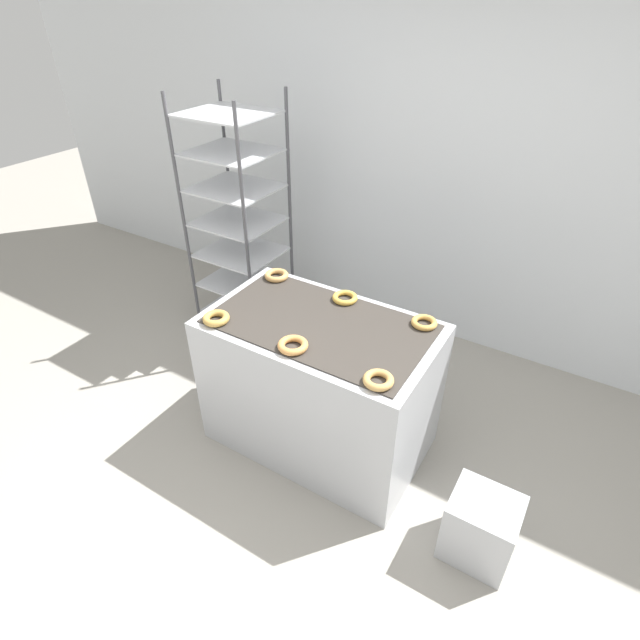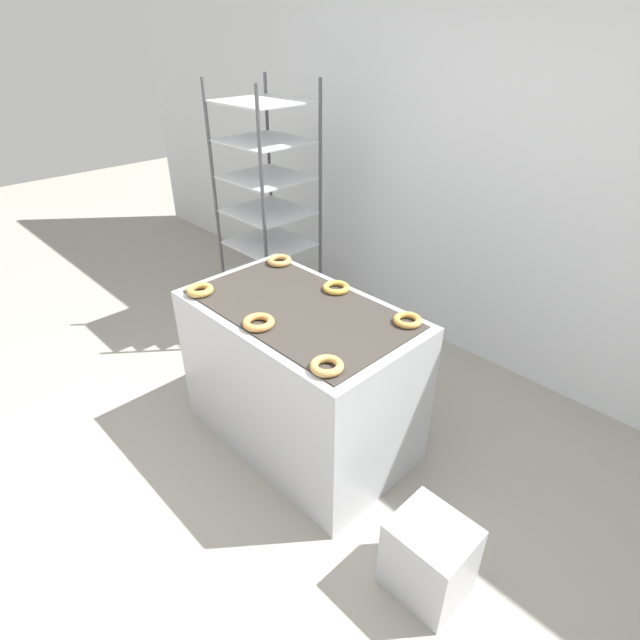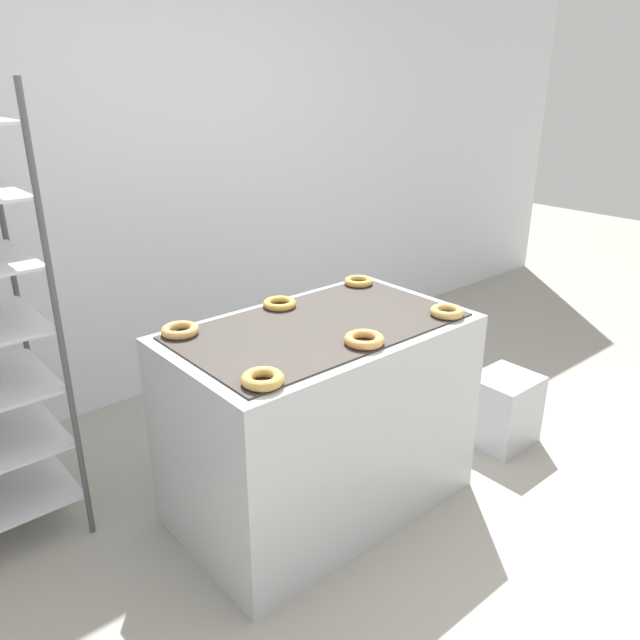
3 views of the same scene
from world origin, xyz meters
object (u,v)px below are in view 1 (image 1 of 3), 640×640
Objects in this scene: donut_near_left at (216,318)px; donut_far_right at (424,323)px; fryer_machine at (320,385)px; glaze_bin at (480,528)px; donut_near_right at (378,380)px; donut_far_center at (345,298)px; donut_near_center at (293,345)px; baking_rack_cart at (238,221)px; donut_far_left at (277,275)px.

donut_near_left is 1.04× the size of donut_far_right.
fryer_machine reaches higher than glaze_bin.
donut_far_center is (-0.47, 0.54, -0.00)m from donut_near_right.
fryer_machine is 0.52m from donut_near_center.
donut_near_center is (0.00, -0.25, 0.45)m from fryer_machine.
baking_rack_cart reaches higher than donut_far_left.
donut_near_right reaches higher than glaze_bin.
donut_near_left is 0.55m from donut_far_left.
donut_near_right is at bearing -90.41° from donut_far_right.
donut_near_center is at bearing -89.63° from donut_far_center.
donut_far_right is at bearing -0.31° from donut_far_left.
donut_far_right is (1.63, -0.46, -0.04)m from baking_rack_cart.
baking_rack_cart is 4.82× the size of glaze_bin.
baking_rack_cart is 1.21m from donut_near_left.
donut_far_right is at bearing 29.76° from fryer_machine.
donut_far_center is at bearing -0.74° from donut_far_left.
glaze_bin is at bearing -23.79° from baking_rack_cart.
donut_near_center is 0.53m from donut_far_center.
donut_near_right is (0.47, -0.01, -0.00)m from donut_near_center.
glaze_bin is 2.59× the size of donut_far_center.
fryer_machine is 1.45m from baking_rack_cart.
donut_near_center is at bearing -178.98° from glaze_bin.
donut_far_center is 0.48m from donut_far_right.
donut_far_right is (-0.58, 0.51, 0.70)m from glaze_bin.
baking_rack_cart reaches higher than donut_far_center.
baking_rack_cart is at bearing 156.21° from glaze_bin.
donut_near_right reaches higher than donut_far_right.
donut_near_right is 0.98× the size of donut_far_center.
donut_near_left is at bearing -131.35° from donut_far_center.
donut_near_right is at bearing -176.87° from glaze_bin.
fryer_machine is 0.69× the size of baking_rack_cart.
donut_near_right is at bearing -48.67° from donut_far_center.
donut_near_right and donut_far_left have the same top height.
donut_far_center is at bearing 48.65° from donut_near_left.
donut_far_right is at bearing 138.62° from glaze_bin.
donut_near_center is at bearing -132.00° from donut_far_right.
fryer_machine is 3.32× the size of glaze_bin.
fryer_machine is at bearing 150.43° from donut_near_right.
donut_far_left reaches higher than glaze_bin.
donut_near_left is (-1.53, -0.04, 0.70)m from glaze_bin.
donut_far_left is at bearing 150.02° from fryer_machine.
donut_near_left reaches higher than donut_far_left.
glaze_bin is at bearing -12.64° from fryer_machine.
fryer_machine is at bearing -150.24° from donut_far_right.
fryer_machine is 0.72m from donut_far_left.
donut_far_left reaches higher than fryer_machine.
donut_near_left is 0.72m from donut_far_center.
fryer_machine is 0.72m from donut_near_left.
glaze_bin is at bearing -41.38° from donut_far_right.
donut_near_right is (-0.58, -0.03, 0.70)m from glaze_bin.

